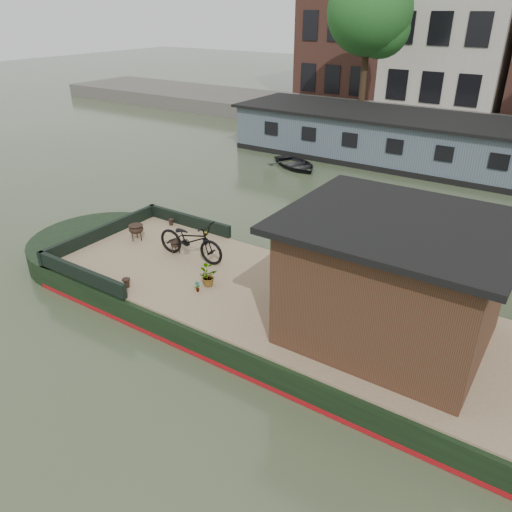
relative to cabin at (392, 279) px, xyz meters
The scene contains 17 objects.
ground 2.88m from the cabin, behind, with size 120.00×120.00×0.00m, color #2E3C26.
houseboat_hull 3.87m from the cabin, behind, with size 14.01×4.02×0.60m.
houseboat_deck 2.52m from the cabin, behind, with size 11.80×3.80×0.05m, color #9A7B5F.
bow_bulwark 7.33m from the cabin, behind, with size 3.00×4.00×0.35m.
cabin is the anchor object (origin of this frame).
bicycle 5.34m from the cabin, behind, with size 0.67×1.92×1.01m, color black.
potted_plant_b 5.76m from the cabin, 167.17° to the left, with size 0.18×0.15×0.34m, color brown.
potted_plant_c 4.22m from the cabin, behind, with size 0.42×0.37×0.47m, color #9F4A2E.
potted_plant_e 4.30m from the cabin, 168.86° to the right, with size 0.13×0.09×0.26m, color #A74630.
brazier_front 7.30m from the cabin, behind, with size 0.41×0.41×0.44m, color black, non-canonical shape.
brazier_rear 5.89m from the cabin, behind, with size 0.32×0.32×0.35m, color black, non-canonical shape.
bollard_port 7.45m from the cabin, 166.64° to the left, with size 0.16×0.16×0.18m, color black.
bollard_stbd 5.87m from the cabin, 164.43° to the right, with size 0.19×0.19×0.21m, color black.
dinghy 13.45m from the cabin, 127.12° to the left, with size 1.92×2.69×0.56m, color black.
far_houseboat 14.20m from the cabin, 98.88° to the left, with size 20.40×4.40×2.11m.
quay 20.67m from the cabin, 96.09° to the left, with size 60.00×6.00×0.90m, color #47443F.
tree_left 21.28m from the cabin, 114.13° to the left, with size 4.40×4.40×7.40m.
Camera 1 is at (4.55, -8.08, 6.41)m, focal length 35.00 mm.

